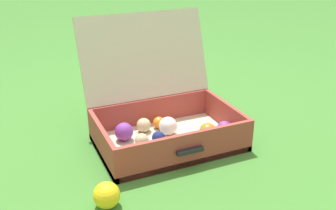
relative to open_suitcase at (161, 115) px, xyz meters
The scene contains 3 objects.
ground_plane 0.14m from the open_suitcase, 167.23° to the right, with size 16.00×16.00×0.00m, color #3D7A2D.
open_suitcase is the anchor object (origin of this frame).
stray_ball_on_grass 0.51m from the open_suitcase, 133.95° to the right, with size 0.09×0.09×0.09m, color yellow.
Camera 1 is at (-0.51, -1.40, 0.83)m, focal length 41.88 mm.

